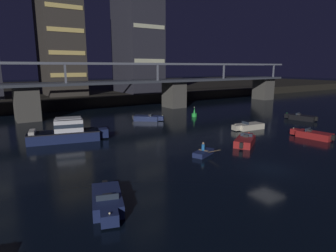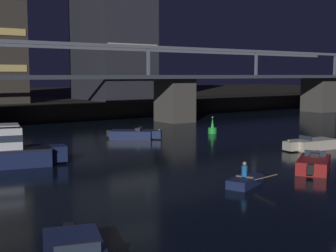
{
  "view_description": "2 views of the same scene",
  "coord_description": "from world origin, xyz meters",
  "px_view_note": "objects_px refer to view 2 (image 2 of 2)",
  "views": [
    {
      "loc": [
        -19.98,
        -15.09,
        8.67
      ],
      "look_at": [
        -1.88,
        13.23,
        1.68
      ],
      "focal_mm": 30.58,
      "sensor_mm": 36.0,
      "label": 1
    },
    {
      "loc": [
        -19.51,
        -11.71,
        6.02
      ],
      "look_at": [
        1.84,
        19.47,
        1.79
      ],
      "focal_mm": 48.94,
      "sensor_mm": 36.0,
      "label": 2
    }
  ],
  "objects_px": {
    "river_bridge": "(68,91)",
    "dinghy_with_paddler": "(245,181)",
    "speedboat_mid_left": "(314,164)",
    "speedboat_mid_right": "(311,144)",
    "speedboat_near_right": "(134,134)",
    "channel_buoy": "(212,129)"
  },
  "relations": [
    {
      "from": "river_bridge",
      "to": "speedboat_near_right",
      "type": "height_order",
      "value": "river_bridge"
    },
    {
      "from": "speedboat_mid_right",
      "to": "dinghy_with_paddler",
      "type": "relative_size",
      "value": 1.85
    },
    {
      "from": "speedboat_mid_left",
      "to": "speedboat_mid_right",
      "type": "bearing_deg",
      "value": 39.57
    },
    {
      "from": "river_bridge",
      "to": "speedboat_mid_right",
      "type": "bearing_deg",
      "value": -66.06
    },
    {
      "from": "speedboat_mid_right",
      "to": "speedboat_near_right",
      "type": "bearing_deg",
      "value": 123.12
    },
    {
      "from": "river_bridge",
      "to": "speedboat_mid_left",
      "type": "bearing_deg",
      "value": -81.78
    },
    {
      "from": "speedboat_mid_right",
      "to": "dinghy_with_paddler",
      "type": "bearing_deg",
      "value": -155.51
    },
    {
      "from": "speedboat_mid_left",
      "to": "speedboat_mid_right",
      "type": "height_order",
      "value": "same"
    },
    {
      "from": "river_bridge",
      "to": "dinghy_with_paddler",
      "type": "distance_m",
      "value": 30.67
    },
    {
      "from": "river_bridge",
      "to": "channel_buoy",
      "type": "height_order",
      "value": "river_bridge"
    },
    {
      "from": "river_bridge",
      "to": "speedboat_mid_right",
      "type": "distance_m",
      "value": 26.93
    },
    {
      "from": "river_bridge",
      "to": "speedboat_near_right",
      "type": "xyz_separation_m",
      "value": [
        2.02,
        -10.87,
        -3.86
      ]
    },
    {
      "from": "channel_buoy",
      "to": "speedboat_mid_left",
      "type": "bearing_deg",
      "value": -109.93
    },
    {
      "from": "channel_buoy",
      "to": "speedboat_near_right",
      "type": "bearing_deg",
      "value": 172.31
    },
    {
      "from": "speedboat_mid_right",
      "to": "channel_buoy",
      "type": "bearing_deg",
      "value": 90.47
    },
    {
      "from": "speedboat_mid_left",
      "to": "channel_buoy",
      "type": "distance_m",
      "value": 18.83
    },
    {
      "from": "river_bridge",
      "to": "speedboat_near_right",
      "type": "relative_size",
      "value": 20.05
    },
    {
      "from": "speedboat_near_right",
      "to": "speedboat_mid_right",
      "type": "height_order",
      "value": "same"
    },
    {
      "from": "dinghy_with_paddler",
      "to": "speedboat_mid_left",
      "type": "bearing_deg",
      "value": 5.01
    },
    {
      "from": "speedboat_mid_left",
      "to": "river_bridge",
      "type": "bearing_deg",
      "value": 98.22
    },
    {
      "from": "river_bridge",
      "to": "speedboat_near_right",
      "type": "bearing_deg",
      "value": -79.48
    },
    {
      "from": "river_bridge",
      "to": "speedboat_mid_left",
      "type": "height_order",
      "value": "river_bridge"
    }
  ]
}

